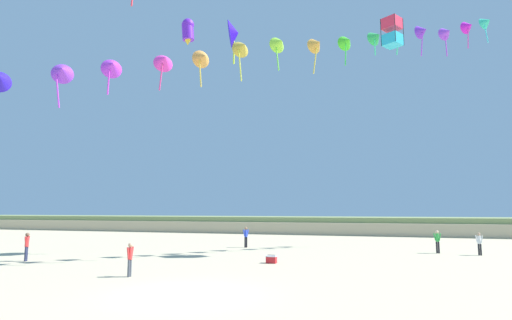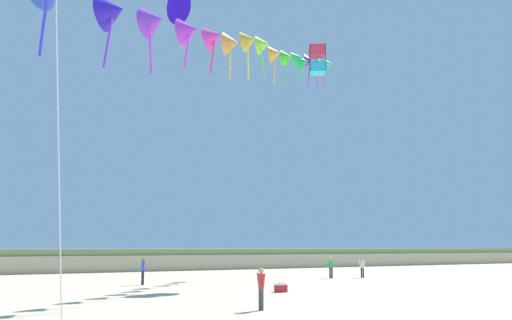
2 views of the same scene
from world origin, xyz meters
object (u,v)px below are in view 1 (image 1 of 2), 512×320
at_px(person_near_left, 437,240).
at_px(person_far_left, 130,257).
at_px(person_mid_center, 27,245).
at_px(large_kite_mid_trail, 234,33).
at_px(beach_cooler, 271,259).
at_px(large_kite_outer_drift, 188,31).
at_px(person_far_right, 246,236).
at_px(large_kite_low_lead, 392,32).
at_px(person_near_right, 479,242).

height_order(person_near_left, person_far_left, person_near_left).
height_order(person_mid_center, person_far_left, person_mid_center).
xyz_separation_m(person_mid_center, large_kite_mid_trail, (10.06, 7.73, 15.12)).
xyz_separation_m(large_kite_mid_trail, beach_cooler, (3.96, -4.24, -15.86)).
bearing_deg(person_far_left, large_kite_outer_drift, 107.17).
bearing_deg(person_near_left, person_far_left, -134.50).
bearing_deg(beach_cooler, person_mid_center, -166.04).
height_order(large_kite_mid_trail, large_kite_outer_drift, large_kite_outer_drift).
bearing_deg(person_near_left, person_far_right, 179.74).
relative_size(person_mid_center, person_far_right, 1.01).
distance_m(person_far_right, large_kite_low_lead, 18.84).
distance_m(person_near_left, large_kite_outer_drift, 25.13).
distance_m(person_mid_center, large_kite_mid_trail, 19.73).
relative_size(person_near_left, person_mid_center, 0.95).
relative_size(person_far_right, large_kite_mid_trail, 0.47).
distance_m(person_near_left, person_mid_center, 26.58).
bearing_deg(person_far_right, person_far_left, -91.78).
bearing_deg(large_kite_outer_drift, person_near_left, 7.25).
xyz_separation_m(person_near_left, person_near_right, (2.50, -0.55, -0.05)).
relative_size(person_near_right, large_kite_low_lead, 0.74).
height_order(person_mid_center, large_kite_low_lead, large_kite_low_lead).
xyz_separation_m(large_kite_outer_drift, beach_cooler, (8.77, -6.12, -17.56)).
relative_size(person_far_right, beach_cooler, 2.83).
xyz_separation_m(person_mid_center, large_kite_low_lead, (21.28, 9.81, 14.59)).
bearing_deg(person_mid_center, person_far_right, 51.45).
xyz_separation_m(person_mid_center, beach_cooler, (14.02, 3.49, -0.74)).
height_order(person_mid_center, large_kite_mid_trail, large_kite_mid_trail).
height_order(person_near_left, person_mid_center, person_mid_center).
xyz_separation_m(person_mid_center, person_far_right, (9.58, 12.03, -0.01)).
bearing_deg(person_far_right, person_near_left, -0.26).
bearing_deg(person_near_left, large_kite_low_lead, -138.83).
height_order(person_near_right, person_far_left, person_far_left).
distance_m(person_far_right, large_kite_outer_drift, 17.54).
relative_size(large_kite_low_lead, beach_cooler, 3.51).
xyz_separation_m(person_far_left, beach_cooler, (4.90, 6.40, -0.66)).
distance_m(person_near_left, large_kite_mid_trail, 20.86).
height_order(person_far_left, person_far_right, person_far_right).
relative_size(person_near_left, person_far_right, 0.97).
distance_m(person_near_right, person_mid_center, 28.61).
xyz_separation_m(person_far_right, large_kite_low_lead, (11.69, -2.22, 14.60)).
bearing_deg(person_near_right, large_kite_mid_trail, -167.17).
xyz_separation_m(person_near_left, beach_cooler, (-9.71, -8.47, -0.70)).
height_order(person_near_right, large_kite_mid_trail, large_kite_mid_trail).
distance_m(large_kite_low_lead, large_kite_mid_trail, 11.42).
height_order(person_far_right, large_kite_low_lead, large_kite_low_lead).
height_order(person_mid_center, beach_cooler, person_mid_center).
bearing_deg(large_kite_low_lead, large_kite_mid_trail, -169.48).
bearing_deg(person_far_left, person_far_right, 88.22).
bearing_deg(large_kite_outer_drift, beach_cooler, -34.91).
bearing_deg(person_near_right, beach_cooler, -147.02).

